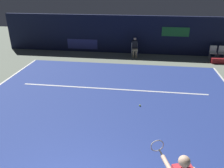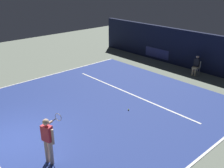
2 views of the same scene
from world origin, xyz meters
The scene contains 9 objects.
ground_plane centered at (0.00, 4.67, 0.00)m, with size 34.05×34.05×0.00m, color gray.
court_surface centered at (0.00, 4.67, 0.01)m, with size 11.18×11.34×0.01m, color navy.
line_sideline_left centered at (5.54, 4.67, 0.01)m, with size 0.10×11.34×0.01m, color white.
line_sideline_right centered at (-5.54, 4.67, 0.01)m, with size 0.10×11.34×0.01m, color white.
line_service centered at (0.00, 6.65, 0.01)m, with size 8.72×0.10×0.01m, color white.
back_wall centered at (0.00, 12.91, 1.30)m, with size 17.20×0.33×2.60m.
tennis_player centered at (2.16, 0.49, 0.99)m, with size 0.83×0.92×1.73m.
line_judge_on_chair centered at (0.79, 12.04, 0.69)m, with size 0.49×0.56×1.32m.
tennis_ball centered at (1.34, 5.21, 0.05)m, with size 0.07×0.07×0.07m, color #CCE033.
Camera 2 is at (9.01, -2.86, 5.96)m, focal length 41.73 mm.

